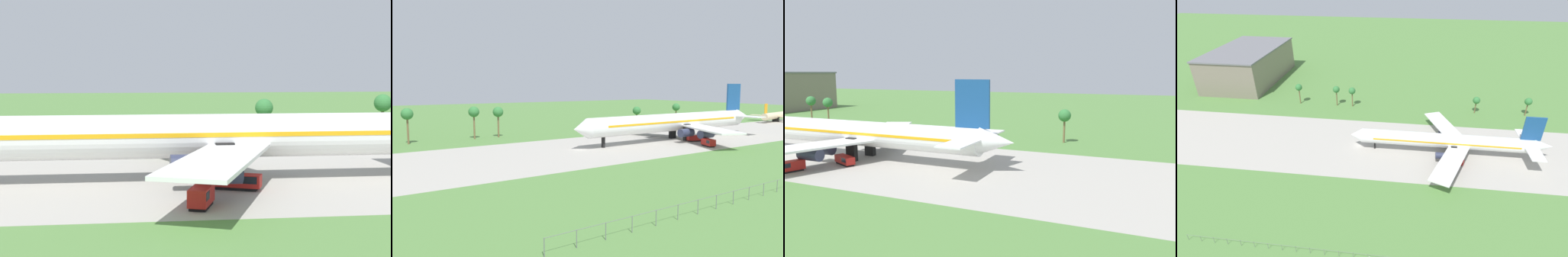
{
  "view_description": "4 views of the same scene",
  "coord_description": "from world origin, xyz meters",
  "views": [
    {
      "loc": [
        26.34,
        -78.77,
        14.74
      ],
      "look_at": [
        35.78,
        -1.01,
        6.97
      ],
      "focal_mm": 55.0,
      "sensor_mm": 36.0,
      "label": 1
    },
    {
      "loc": [
        -57.48,
        -89.04,
        17.78
      ],
      "look_at": [
        1.91,
        -1.01,
        5.97
      ],
      "focal_mm": 35.0,
      "sensor_mm": 36.0,
      "label": 2
    },
    {
      "loc": [
        99.47,
        -70.81,
        20.07
      ],
      "look_at": [
        69.64,
        -1.01,
        8.86
      ],
      "focal_mm": 35.0,
      "sensor_mm": 36.0,
      "label": 3
    },
    {
      "loc": [
        19.95,
        -107.67,
        71.42
      ],
      "look_at": [
        5.61,
        5.0,
        6.0
      ],
      "focal_mm": 28.0,
      "sensor_mm": 36.0,
      "label": 4
    }
  ],
  "objects": [
    {
      "name": "ground_plane",
      "position": [
        0.0,
        0.0,
        0.0
      ],
      "size": [
        600.0,
        600.0,
        0.0
      ],
      "primitive_type": "plane",
      "color": "#517F3D"
    },
    {
      "name": "baggage_tug",
      "position": [
        34.46,
        -16.74,
        1.23
      ],
      "size": [
        3.55,
        5.29,
        2.27
      ],
      "color": "black",
      "rests_on": "ground_plane"
    },
    {
      "name": "taxiway_strip",
      "position": [
        0.0,
        0.0,
        0.01
      ],
      "size": [
        320.0,
        44.0,
        0.02
      ],
      "color": "#A8A399",
      "rests_on": "ground_plane"
    },
    {
      "name": "fuel_truck",
      "position": [
        40.3,
        -7.62,
        1.08
      ],
      "size": [
        6.3,
        4.19,
        1.96
      ],
      "color": "black",
      "rests_on": "ground_plane"
    },
    {
      "name": "regional_aircraft",
      "position": [
        127.7,
        16.21,
        3.13
      ],
      "size": [
        28.16,
        25.5,
        9.5
      ],
      "color": "beige",
      "rests_on": "ground_plane"
    },
    {
      "name": "palm_tree_row",
      "position": [
        13.32,
        38.04,
        8.27
      ],
      "size": [
        121.25,
        3.6,
        11.17
      ],
      "color": "brown",
      "rests_on": "ground_plane"
    },
    {
      "name": "jet_airliner",
      "position": [
        37.42,
        -1.01,
        5.91
      ],
      "size": [
        79.6,
        55.08,
        18.71
      ],
      "color": "white",
      "rests_on": "ground_plane"
    },
    {
      "name": "perimeter_fence",
      "position": [
        0.0,
        -55.0,
        1.45
      ],
      "size": [
        80.1,
        0.1,
        2.1
      ],
      "color": "slate",
      "rests_on": "ground_plane"
    }
  ]
}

